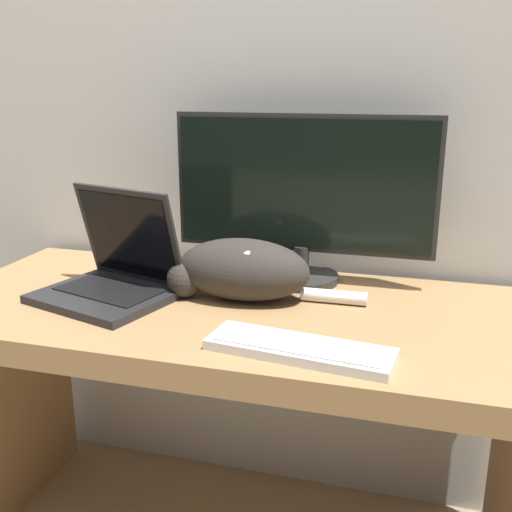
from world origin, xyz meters
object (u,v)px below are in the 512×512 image
laptop (113,276)px  cat (241,269)px  external_keyboard (300,349)px  monitor (303,195)px

laptop → cat: bearing=29.2°
external_keyboard → laptop: bearing=166.0°
laptop → cat: laptop is taller
external_keyboard → cat: cat is taller
cat → monitor: bearing=55.6°
monitor → laptop: (-0.42, -0.24, -0.18)m
monitor → cat: 0.26m
external_keyboard → cat: (-0.20, 0.26, 0.06)m
laptop → external_keyboard: bearing=-4.3°
external_keyboard → cat: 0.33m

